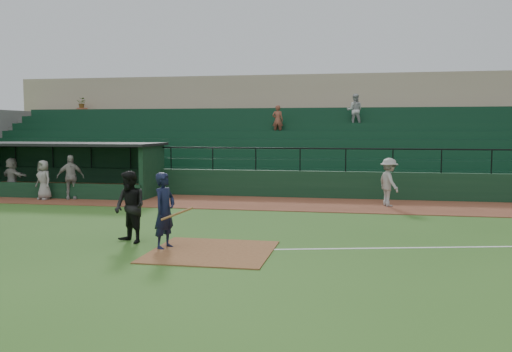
# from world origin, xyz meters

# --- Properties ---
(ground) EXTENTS (90.00, 90.00, 0.00)m
(ground) POSITION_xyz_m (0.00, 0.00, 0.00)
(ground) COLOR #2C561B
(ground) RESTS_ON ground
(warning_track) EXTENTS (40.00, 4.00, 0.03)m
(warning_track) POSITION_xyz_m (0.00, 8.00, 0.01)
(warning_track) COLOR brown
(warning_track) RESTS_ON ground
(home_plate_dirt) EXTENTS (3.00, 3.00, 0.03)m
(home_plate_dirt) POSITION_xyz_m (0.00, -1.00, 0.01)
(home_plate_dirt) COLOR brown
(home_plate_dirt) RESTS_ON ground
(stadium_structure) EXTENTS (38.00, 13.08, 6.40)m
(stadium_structure) POSITION_xyz_m (-0.00, 16.46, 2.30)
(stadium_structure) COLOR black
(stadium_structure) RESTS_ON ground
(dugout) EXTENTS (8.90, 3.20, 2.42)m
(dugout) POSITION_xyz_m (-9.75, 9.56, 1.33)
(dugout) COLOR black
(dugout) RESTS_ON ground
(batter_at_plate) EXTENTS (1.12, 0.82, 1.97)m
(batter_at_plate) POSITION_xyz_m (-1.28, -0.82, 0.99)
(batter_at_plate) COLOR black
(batter_at_plate) RESTS_ON ground
(umpire) EXTENTS (1.20, 1.13, 1.95)m
(umpire) POSITION_xyz_m (-2.45, -0.29, 0.98)
(umpire) COLOR black
(umpire) RESTS_ON ground
(runner) EXTENTS (1.16, 1.41, 1.90)m
(runner) POSITION_xyz_m (4.75, 8.01, 0.98)
(runner) COLOR gray
(runner) RESTS_ON warning_track
(dugout_player_a) EXTENTS (1.20, 0.95, 1.91)m
(dugout_player_a) POSITION_xyz_m (-8.67, 7.67, 0.98)
(dugout_player_a) COLOR #A39D99
(dugout_player_a) RESTS_ON warning_track
(dugout_player_b) EXTENTS (0.97, 0.81, 1.69)m
(dugout_player_b) POSITION_xyz_m (-9.74, 7.32, 0.88)
(dugout_player_b) COLOR gray
(dugout_player_b) RESTS_ON warning_track
(dugout_player_c) EXTENTS (1.68, 1.09, 1.73)m
(dugout_player_c) POSITION_xyz_m (-11.89, 8.26, 0.90)
(dugout_player_c) COLOR #ABA6A0
(dugout_player_c) RESTS_ON warning_track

